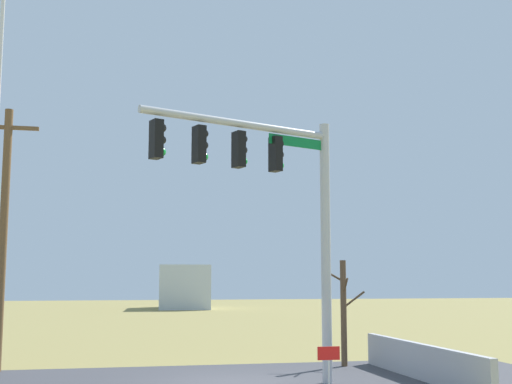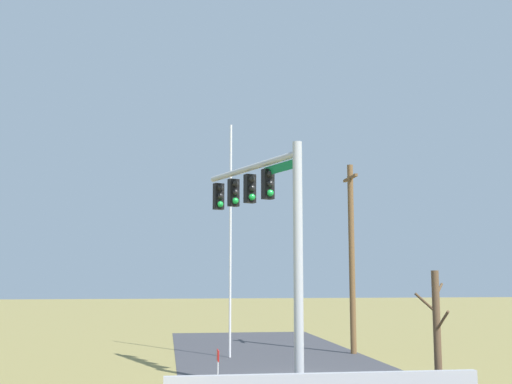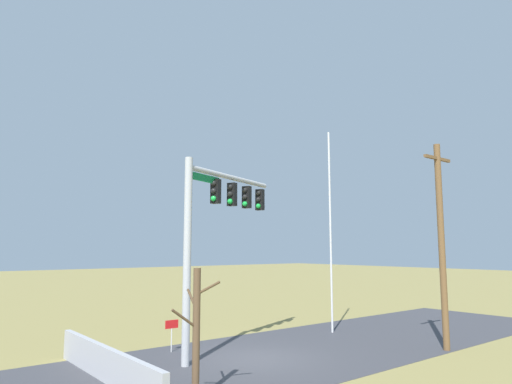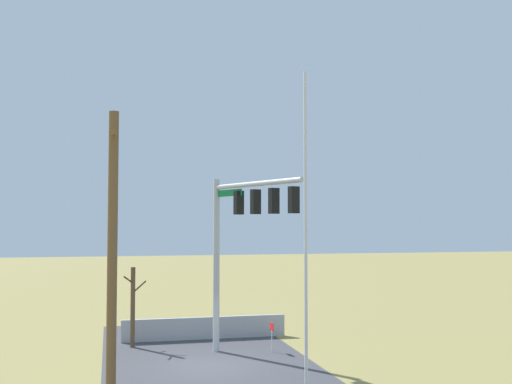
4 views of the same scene
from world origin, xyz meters
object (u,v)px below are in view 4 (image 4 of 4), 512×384
(signal_mast, at_px, (239,228))
(flagpole, at_px, (306,239))
(utility_pole, at_px, (112,264))
(bare_tree, at_px, (133,306))
(open_sign, at_px, (272,330))

(signal_mast, distance_m, flagpole, 7.11)
(signal_mast, height_order, utility_pole, utility_pole)
(signal_mast, relative_size, bare_tree, 2.09)
(signal_mast, relative_size, open_sign, 5.97)
(signal_mast, distance_m, utility_pole, 9.20)
(signal_mast, xyz_separation_m, bare_tree, (3.34, 4.05, -3.40))
(flagpole, relative_size, bare_tree, 2.83)
(signal_mast, bearing_deg, flagpole, -176.35)
(signal_mast, relative_size, utility_pole, 0.87)
(utility_pole, relative_size, bare_tree, 2.39)
(bare_tree, bearing_deg, utility_pole, 174.98)
(bare_tree, distance_m, open_sign, 6.19)
(signal_mast, xyz_separation_m, flagpole, (-7.09, -0.45, -0.27))
(flagpole, distance_m, utility_pole, 5.53)
(flagpole, bearing_deg, open_sign, -8.10)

